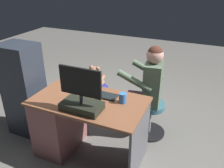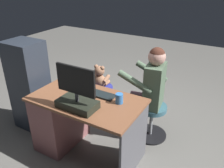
{
  "view_description": "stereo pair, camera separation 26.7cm",
  "coord_description": "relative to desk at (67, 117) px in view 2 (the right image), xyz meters",
  "views": [
    {
      "loc": [
        -1.09,
        2.2,
        1.97
      ],
      "look_at": [
        -0.12,
        0.01,
        0.79
      ],
      "focal_mm": 37.19,
      "sensor_mm": 36.0,
      "label": 1
    },
    {
      "loc": [
        -1.33,
        2.08,
        1.97
      ],
      "look_at": [
        -0.12,
        0.01,
        0.79
      ],
      "focal_mm": 37.19,
      "sensor_mm": 36.0,
      "label": 2
    }
  ],
  "objects": [
    {
      "name": "equipment_rack",
      "position": [
        0.67,
        -0.08,
        0.21
      ],
      "size": [
        0.44,
        0.36,
        1.21
      ],
      "primitive_type": "cube",
      "color": "#272D37",
      "rests_on": "ground_plane"
    },
    {
      "name": "person",
      "position": [
        -0.75,
        -0.68,
        0.32
      ],
      "size": [
        0.53,
        0.52,
        1.21
      ],
      "color": "#4E644D",
      "rests_on": "ground_plane"
    },
    {
      "name": "visitor_chair",
      "position": [
        -0.83,
        -0.67,
        -0.12
      ],
      "size": [
        0.42,
        0.42,
        0.46
      ],
      "color": "black",
      "rests_on": "ground_plane"
    },
    {
      "name": "cup",
      "position": [
        -0.66,
        -0.1,
        0.39
      ],
      "size": [
        0.08,
        0.08,
        0.11
      ],
      "primitive_type": "cylinder",
      "color": "#3372BF",
      "rests_on": "desk"
    },
    {
      "name": "desk",
      "position": [
        0.0,
        0.0,
        0.0
      ],
      "size": [
        1.22,
        0.69,
        0.73
      ],
      "color": "brown",
      "rests_on": "ground_plane"
    },
    {
      "name": "monitor",
      "position": [
        -0.34,
        0.19,
        0.46
      ],
      "size": [
        0.44,
        0.22,
        0.44
      ],
      "color": "black",
      "rests_on": "desk"
    },
    {
      "name": "tv_remote",
      "position": [
        -0.15,
        0.03,
        0.35
      ],
      "size": [
        0.11,
        0.15,
        0.02
      ],
      "primitive_type": "cube",
      "rotation": [
        0.0,
        0.0,
        0.48
      ],
      "color": "black",
      "rests_on": "desk"
    },
    {
      "name": "teddy_bear",
      "position": [
        0.03,
        -0.78,
        0.21
      ],
      "size": [
        0.24,
        0.24,
        0.33
      ],
      "color": "#9A6A4E",
      "rests_on": "office_chair_teddy"
    },
    {
      "name": "keyboard",
      "position": [
        -0.35,
        -0.14,
        0.35
      ],
      "size": [
        0.42,
        0.14,
        0.02
      ],
      "primitive_type": "cube",
      "color": "black",
      "rests_on": "desk"
    },
    {
      "name": "computer_mouse",
      "position": [
        -0.07,
        -0.15,
        0.36
      ],
      "size": [
        0.06,
        0.1,
        0.04
      ],
      "primitive_type": "ellipsoid",
      "color": "#1D202C",
      "rests_on": "desk"
    },
    {
      "name": "ground_plane",
      "position": [
        -0.31,
        -0.35,
        -0.4
      ],
      "size": [
        10.0,
        10.0,
        0.0
      ],
      "primitive_type": "plane",
      "color": "slate"
    },
    {
      "name": "office_chair_teddy",
      "position": [
        0.03,
        -0.77,
        -0.13
      ],
      "size": [
        0.45,
        0.45,
        0.46
      ],
      "color": "black",
      "rests_on": "ground_plane"
    }
  ]
}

